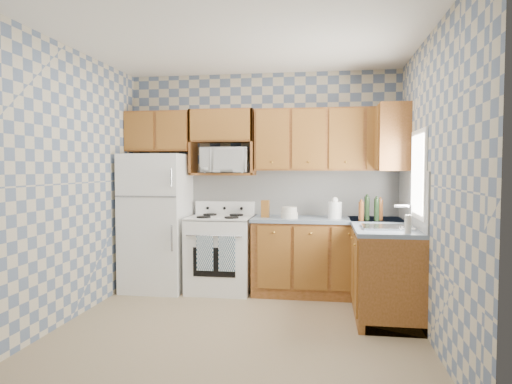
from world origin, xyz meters
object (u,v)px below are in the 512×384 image
at_px(stove_body, 221,254).
at_px(microwave, 225,160).
at_px(electric_kettle, 335,210).
at_px(refrigerator, 157,222).

distance_m(stove_body, microwave, 1.16).
bearing_deg(stove_body, electric_kettle, -1.69).
bearing_deg(stove_body, microwave, 70.33).
xyz_separation_m(refrigerator, stove_body, (0.80, 0.03, -0.39)).
bearing_deg(refrigerator, stove_body, 1.78).
bearing_deg(refrigerator, electric_kettle, -0.41).
height_order(refrigerator, electric_kettle, refrigerator).
distance_m(refrigerator, stove_body, 0.89).
height_order(stove_body, electric_kettle, electric_kettle).
height_order(stove_body, microwave, microwave).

